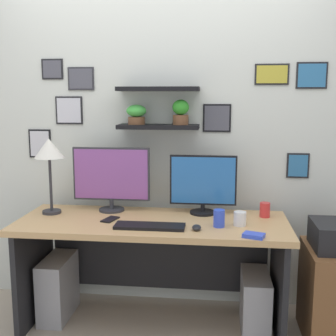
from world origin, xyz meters
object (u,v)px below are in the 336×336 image
Objects in this scene: monitor_left at (111,177)px; computer_tower_right at (255,303)px; cell_phone at (110,219)px; computer_mouse at (197,228)px; keyboard at (150,226)px; water_cup at (219,218)px; coffee_mug at (240,219)px; desk at (154,247)px; desk_lamp at (49,153)px; scissors_tray at (254,235)px; monitor_right at (203,184)px; pen_cup at (265,210)px; computer_tower_left at (58,287)px.

monitor_left is 1.38× the size of computer_tower_right.
computer_mouse is at bearing 2.44° from cell_phone.
keyboard is 0.29m from computer_mouse.
cell_phone is 0.72m from water_cup.
coffee_mug is (0.56, 0.11, 0.04)m from keyboard.
desk is at bearing 169.37° from coffee_mug.
scissors_tray is at bearing -15.38° from desk_lamp.
desk_lamp is at bearing 176.87° from desk.
monitor_left is at bearing 117.93° from cell_phone.
computer_tower_right is (0.69, -0.05, -0.35)m from desk.
scissors_tray is (0.64, -0.34, 0.22)m from desk.
monitor_left is 0.34m from cell_phone.
desk_lamp is 3.78× the size of cell_phone.
scissors_tray is at bearing 1.35° from cell_phone.
monitor_left is 1.19× the size of monitor_right.
water_cup is at bearing -162.09° from coffee_mug.
monitor_left is 1.26× the size of keyboard.
desk is at bearing -26.13° from monitor_left.
monitor_right is 4.22× the size of water_cup.
pen_cup reaches higher than coffee_mug.
cell_phone is 1.17× the size of scissors_tray.
scissors_tray is (-0.11, -0.45, -0.04)m from pen_cup.
desk_lamp reaches higher than monitor_right.
desk_lamp is 1.22× the size of computer_tower_left.
scissors_tray is (0.63, -0.12, 0.00)m from keyboard.
computer_mouse is 1.00× the size of coffee_mug.
desk_lamp is at bearing 176.50° from computer_tower_right.
desk is 0.31m from keyboard.
water_cup is at bearing -18.81° from desk.
monitor_right is 0.87m from computer_tower_right.
computer_mouse is (-0.02, -0.39, -0.20)m from monitor_right.
desk is at bearing -3.13° from desk_lamp.
computer_mouse is 1.16m from computer_tower_left.
keyboard is at bearing -129.82° from monitor_right.
coffee_mug is (0.25, -0.27, -0.17)m from monitor_right.
scissors_tray is 1.09× the size of water_cup.
water_cup is (0.72, -0.07, 0.05)m from cell_phone.
computer_tower_left is at bearing 178.29° from computer_tower_right.
cell_phone is 0.68m from computer_tower_left.
desk is 0.44m from computer_mouse.
desk_lamp reaches higher than water_cup.
coffee_mug is 0.21× the size of computer_tower_left.
monitor_right is 4.64× the size of pen_cup.
cell_phone is (-0.28, -0.08, 0.21)m from desk.
desk_lamp is at bearing 160.60° from keyboard.
keyboard is at bearing 169.53° from scissors_tray.
water_cup reaches higher than desk.
monitor_right is 0.46m from pen_cup.
computer_mouse reaches higher than desk.
desk_lamp is (-0.40, -0.12, 0.19)m from monitor_left.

